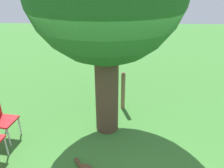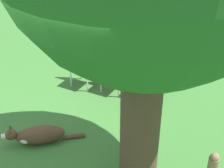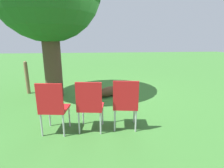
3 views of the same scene
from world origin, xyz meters
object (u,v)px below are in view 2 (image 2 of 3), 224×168
object	(u,v)px
red_chair_2	(149,68)
red_chair_0	(86,59)
dog	(37,135)
red_chair_1	(117,64)

from	to	relation	value
red_chair_2	red_chair_0	bearing A→B (deg)	-80.26
red_chair_2	dog	bearing A→B (deg)	-22.71
red_chair_0	red_chair_1	world-z (taller)	same
red_chair_0	red_chair_1	bearing A→B (deg)	99.74
red_chair_0	red_chair_2	world-z (taller)	same
red_chair_0	red_chair_1	size ratio (longest dim) A/B	1.00
dog	red_chair_1	size ratio (longest dim) A/B	1.11
red_chair_1	red_chair_2	xyz separation A→B (m)	(-0.02, 0.63, 0.00)
red_chair_0	dog	bearing A→B (deg)	10.57
dog	red_chair_1	bearing A→B (deg)	-138.00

